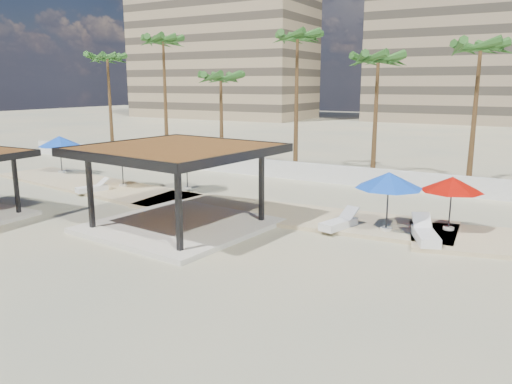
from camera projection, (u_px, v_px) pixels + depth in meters
ground at (158, 249)px, 19.59m from camera, size 200.00×200.00×0.00m
promenade at (289, 212)px, 25.11m from camera, size 44.45×7.97×0.24m
boundary_wall at (318, 173)px, 33.03m from camera, size 56.00×0.30×1.20m
building_west at (222, 36)px, 94.42m from camera, size 34.00×16.00×32.40m
building_mid at (492, 34)px, 80.78m from camera, size 38.00×16.00×30.40m
pavilion_central at (178, 179)px, 22.03m from camera, size 8.10×8.10×3.73m
umbrella_a at (60, 141)px, 35.00m from camera, size 3.46×3.46×2.61m
umbrella_b at (121, 152)px, 30.44m from camera, size 3.37×3.37×2.44m
umbrella_c at (452, 184)px, 21.19m from camera, size 2.68×2.68×2.33m
umbrella_d at (389, 180)px, 21.06m from camera, size 3.59×3.59×2.55m
umbrella_f at (187, 154)px, 29.62m from camera, size 3.48×3.48×2.43m
lounger_a at (92, 188)px, 29.32m from camera, size 1.21×2.00×0.72m
lounger_b at (339, 223)px, 21.89m from camera, size 1.23×2.21×0.80m
lounger_c at (425, 235)px, 20.11m from camera, size 1.60×2.45×0.89m
palm_a at (107, 62)px, 43.56m from camera, size 3.00×3.00×9.41m
palm_b at (163, 46)px, 40.74m from camera, size 3.00×3.00×10.66m
palm_c at (221, 81)px, 37.91m from camera, size 3.00×3.00×7.67m
palm_d at (297, 43)px, 35.13m from camera, size 3.00×3.00×10.42m
palm_e at (378, 64)px, 32.12m from camera, size 3.00×3.00×8.76m
palm_f at (480, 53)px, 29.27m from camera, size 3.00×3.00×9.31m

